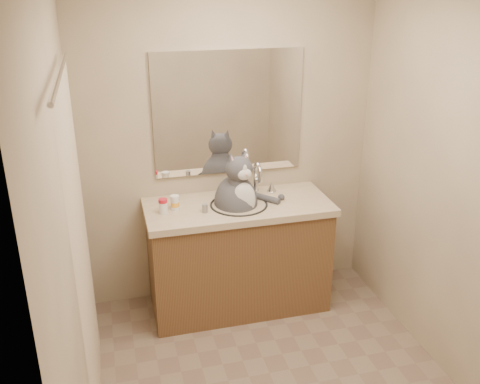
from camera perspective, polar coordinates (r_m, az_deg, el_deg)
The scene contains 8 objects.
room at distance 2.86m, azimuth 4.63°, elevation -2.30°, with size 2.22×2.52×2.42m.
vanity at distance 4.02m, azimuth -0.19°, elevation -6.58°, with size 1.34×0.59×1.12m.
mirror at distance 3.90m, azimuth -1.22°, elevation 8.40°, with size 1.10×0.02×0.90m, color white.
shower_curtain at distance 2.89m, azimuth -16.40°, elevation -6.66°, with size 0.02×1.30×1.93m.
cat at distance 3.82m, azimuth -0.31°, elevation -0.75°, with size 0.51×0.41×0.62m.
pill_bottle_redcap at distance 3.71m, azimuth -8.20°, elevation -1.50°, with size 0.07×0.07×0.11m.
pill_bottle_orange at distance 3.76m, azimuth -6.96°, elevation -1.17°, with size 0.07×0.07×0.11m.
grey_canister at distance 3.70m, azimuth -3.77°, elevation -1.75°, with size 0.05×0.05×0.06m.
Camera 1 is at (-0.88, -2.45, 2.38)m, focal length 40.00 mm.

